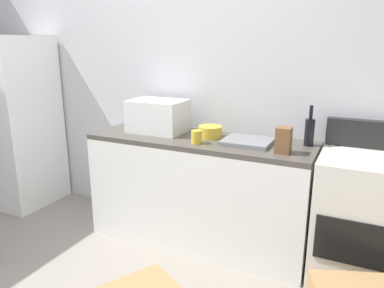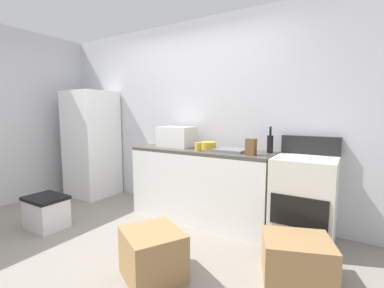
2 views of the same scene
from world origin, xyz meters
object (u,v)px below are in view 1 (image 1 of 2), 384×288
(mixing_bowl, at_px, (210,132))
(microwave, at_px, (158,116))
(stove_oven, at_px, (360,217))
(coffee_mug, at_px, (196,137))
(refrigerator, at_px, (16,122))
(wine_bottle, at_px, (309,131))
(knife_block, at_px, (283,140))

(mixing_bowl, bearing_deg, microwave, -178.94)
(stove_oven, relative_size, coffee_mug, 11.00)
(refrigerator, bearing_deg, microwave, 3.51)
(coffee_mug, bearing_deg, stove_oven, 8.08)
(stove_oven, xyz_separation_m, coffee_mug, (-1.18, -0.17, 0.48))
(stove_oven, relative_size, microwave, 2.39)
(refrigerator, relative_size, mixing_bowl, 8.95)
(microwave, bearing_deg, wine_bottle, 3.97)
(knife_block, bearing_deg, microwave, 170.52)
(stove_oven, relative_size, knife_block, 6.11)
(coffee_mug, bearing_deg, microwave, 155.14)
(refrigerator, xyz_separation_m, coffee_mug, (2.09, -0.11, 0.10))
(microwave, distance_m, mixing_bowl, 0.49)
(microwave, relative_size, knife_block, 2.56)
(refrigerator, xyz_separation_m, wine_bottle, (2.86, 0.19, 0.16))
(refrigerator, xyz_separation_m, microwave, (1.63, 0.10, 0.18))
(knife_block, bearing_deg, coffee_mug, -177.46)
(stove_oven, distance_m, microwave, 1.73)
(knife_block, xyz_separation_m, mixing_bowl, (-0.62, 0.19, -0.04))
(microwave, relative_size, wine_bottle, 1.53)
(wine_bottle, relative_size, coffee_mug, 3.00)
(microwave, height_order, mixing_bowl, microwave)
(refrigerator, distance_m, knife_block, 2.74)
(microwave, xyz_separation_m, wine_bottle, (1.23, 0.09, -0.03))
(stove_oven, distance_m, coffee_mug, 1.29)
(stove_oven, bearing_deg, knife_block, -165.48)
(refrigerator, bearing_deg, knife_block, -1.75)
(refrigerator, relative_size, stove_oven, 1.55)
(stove_oven, xyz_separation_m, knife_block, (-0.54, -0.14, 0.52))
(mixing_bowl, bearing_deg, coffee_mug, -94.98)
(wine_bottle, bearing_deg, microwave, -176.03)
(knife_block, distance_m, mixing_bowl, 0.65)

